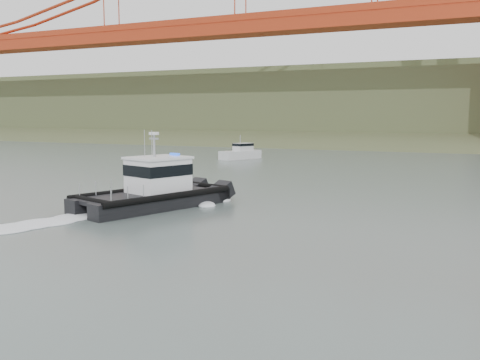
% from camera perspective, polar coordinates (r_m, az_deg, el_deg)
% --- Properties ---
extents(ground, '(400.00, 400.00, 0.00)m').
position_cam_1_polar(ground, '(24.06, -10.09, -7.51)').
color(ground, slate).
rests_on(ground, ground).
extents(headlands, '(500.00, 105.36, 27.12)m').
position_cam_1_polar(headlands, '(145.19, 19.67, 6.94)').
color(headlands, '#42512E').
rests_on(headlands, ground).
extents(patrol_boat, '(6.86, 11.07, 5.05)m').
position_cam_1_polar(patrol_boat, '(35.07, -9.10, -0.85)').
color(patrol_boat, black).
rests_on(patrol_boat, ground).
extents(motorboat, '(4.25, 6.51, 3.40)m').
position_cam_1_polar(motorboat, '(73.42, 0.12, 2.93)').
color(motorboat, silver).
rests_on(motorboat, ground).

